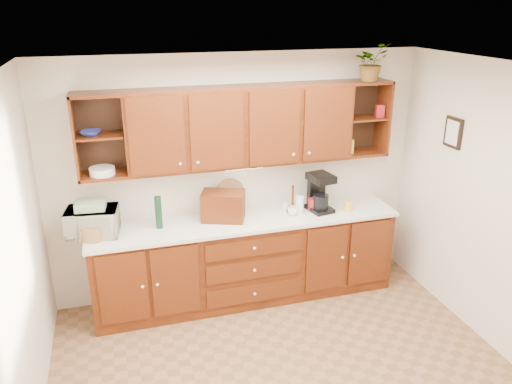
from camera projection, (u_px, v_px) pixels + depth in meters
ceiling at (301, 74)px, 3.32m from camera, size 4.00×4.00×0.00m
back_wall at (238, 177)px, 5.35m from camera, size 4.00×0.00×4.00m
left_wall at (9, 289)px, 3.25m from camera, size 0.00×3.50×3.50m
base_cabinets at (246, 260)px, 5.38m from camera, size 3.20×0.60×0.90m
countertop at (246, 220)px, 5.21m from camera, size 3.24×0.64×0.04m
upper_cabinets at (242, 126)px, 5.00m from camera, size 3.20×0.33×0.80m
undercabinet_light at (243, 168)px, 5.10m from camera, size 0.40×0.05×0.02m
framed_picture at (453, 133)px, 4.92m from camera, size 0.03×0.24×0.30m
wicker_basket at (93, 232)px, 4.73m from camera, size 0.25×0.25×0.14m
microwave at (93, 222)px, 4.80m from camera, size 0.53×0.40×0.27m
towel_stack at (90, 205)px, 4.73m from camera, size 0.29×0.23×0.08m
wine_bottle at (159, 212)px, 4.93m from camera, size 0.08×0.08×0.33m
woven_tray at (231, 210)px, 5.39m from camera, size 0.38×0.20×0.36m
bread_box at (223, 206)px, 5.13m from camera, size 0.50×0.40×0.30m
mug_tree at (292, 208)px, 5.35m from camera, size 0.27×0.27×0.31m
canister_red at (313, 204)px, 5.39m from camera, size 0.14×0.14×0.14m
canister_white at (300, 205)px, 5.30m from camera, size 0.11×0.11×0.19m
canister_yellow at (348, 206)px, 5.39m from camera, size 0.11×0.11×0.11m
coffee_maker at (319, 193)px, 5.36m from camera, size 0.27×0.32×0.41m
bowl_stack at (91, 133)px, 4.59m from camera, size 0.22×0.22×0.05m
plate_stack at (102, 171)px, 4.72m from camera, size 0.27×0.27×0.07m
pantry_box_yellow at (350, 146)px, 5.39m from camera, size 0.10×0.09×0.15m
pantry_box_red at (380, 111)px, 5.33m from camera, size 0.10×0.10×0.13m
potted_plant at (371, 62)px, 5.08m from camera, size 0.42×0.39×0.38m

